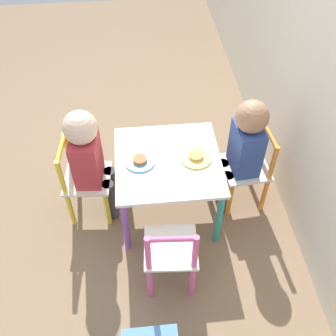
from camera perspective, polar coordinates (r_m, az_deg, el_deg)
name	(u,v)px	position (r m, az deg, el deg)	size (l,w,h in m)	color
ground_plane	(168,208)	(2.46, 0.00, -5.81)	(6.00, 6.00, 0.00)	#7F664C
kids_table	(168,168)	(2.18, 0.00, 0.04)	(0.58, 0.58, 0.43)	silver
chair_yellow	(84,181)	(2.30, -12.09, -1.83)	(0.28, 0.28, 0.53)	silver
chair_orange	(248,169)	(2.36, 11.59, -0.17)	(0.28, 0.28, 0.53)	silver
chair_pink	(171,254)	(1.97, 0.41, -12.32)	(0.28, 0.28, 0.53)	silver
child_front	(89,156)	(2.14, -11.34, 1.74)	(0.21, 0.23, 0.76)	#38383D
child_back	(243,146)	(2.20, 10.89, 3.21)	(0.21, 0.23, 0.76)	#7A6B5B
plate_front	(140,161)	(2.12, -4.09, 1.05)	(0.17, 0.17, 0.03)	#4C9EE0
plate_back	(196,157)	(2.14, 4.05, 1.63)	(0.18, 0.18, 0.03)	#EADB66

